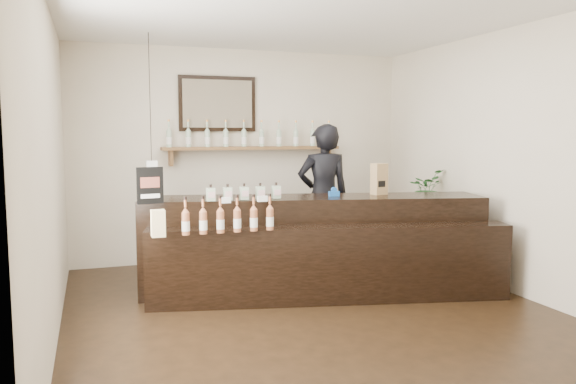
% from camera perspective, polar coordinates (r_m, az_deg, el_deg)
% --- Properties ---
extents(ground, '(5.00, 5.00, 0.00)m').
position_cam_1_polar(ground, '(5.50, 2.35, -11.99)').
color(ground, black).
rests_on(ground, ground).
extents(room_shell, '(5.00, 5.00, 5.00)m').
position_cam_1_polar(room_shell, '(5.23, 2.43, 6.06)').
color(room_shell, beige).
rests_on(room_shell, ground).
extents(back_wall_decor, '(2.66, 0.96, 1.69)m').
position_cam_1_polar(back_wall_decor, '(7.44, -5.55, 6.46)').
color(back_wall_decor, brown).
rests_on(back_wall_decor, ground).
extents(counter, '(3.70, 1.77, 1.19)m').
position_cam_1_polar(counter, '(5.99, 3.01, -5.75)').
color(counter, black).
rests_on(counter, ground).
extents(promo_sign, '(0.25, 0.05, 0.35)m').
position_cam_1_polar(promo_sign, '(5.54, -13.84, 0.64)').
color(promo_sign, black).
rests_on(promo_sign, counter).
extents(paper_bag, '(0.18, 0.15, 0.35)m').
position_cam_1_polar(paper_bag, '(6.29, 9.25, 1.31)').
color(paper_bag, olive).
rests_on(paper_bag, counter).
extents(tape_dispenser, '(0.12, 0.05, 0.10)m').
position_cam_1_polar(tape_dispenser, '(6.07, 4.70, -0.07)').
color(tape_dispenser, '#1753A4').
rests_on(tape_dispenser, counter).
extents(side_cabinet, '(0.43, 0.57, 0.78)m').
position_cam_1_polar(side_cabinet, '(7.30, 13.73, -4.51)').
color(side_cabinet, brown).
rests_on(side_cabinet, ground).
extents(potted_plant, '(0.56, 0.54, 0.47)m').
position_cam_1_polar(potted_plant, '(7.21, 13.85, 0.37)').
color(potted_plant, '#245B26').
rests_on(potted_plant, side_cabinet).
extents(shopkeeper, '(0.79, 0.56, 2.04)m').
position_cam_1_polar(shopkeeper, '(6.99, 3.62, 0.45)').
color(shopkeeper, black).
rests_on(shopkeeper, ground).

